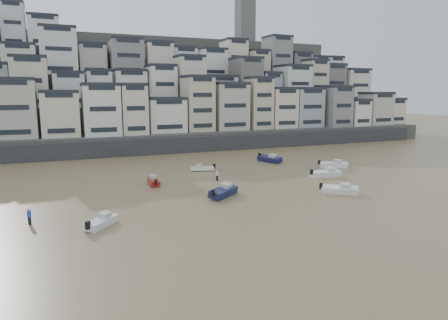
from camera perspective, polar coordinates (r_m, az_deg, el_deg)
name	(u,v)px	position (r m, az deg, el deg)	size (l,w,h in m)	color
ground	(275,296)	(28.61, 7.27, -18.66)	(400.00, 400.00, 0.00)	olive
harbor_wall	(169,145)	(90.44, -7.88, 2.07)	(140.00, 3.00, 3.50)	#38383A
hillside	(150,94)	(129.52, -10.53, 9.26)	(141.04, 66.00, 50.00)	#4C4C47
boat_b	(340,189)	(56.06, 16.20, -3.96)	(5.21, 1.71, 1.42)	silver
boat_g	(334,164)	(75.16, 15.38, -0.50)	(5.43, 1.78, 1.48)	white
boat_h	(202,167)	(69.74, -3.10, -1.05)	(4.38, 1.43, 1.19)	silver
boat_c	(223,191)	(52.58, -0.09, -4.39)	(5.69, 1.86, 1.55)	#131B3D
boat_j	(102,220)	(43.04, -17.09, -8.25)	(4.51, 1.48, 1.23)	silver
boat_d	(326,172)	(66.53, 14.32, -1.72)	(5.55, 1.82, 1.51)	silver
boat_f	(154,180)	(60.23, -10.03, -2.88)	(4.54, 1.49, 1.24)	maroon
boat_i	(270,158)	(78.82, 6.54, 0.27)	(5.68, 1.86, 1.55)	#141640
person_blue	(29,216)	(46.27, -26.07, -7.24)	(0.44, 0.44, 1.74)	blue
person_pink	(217,175)	(61.74, -0.99, -2.18)	(0.44, 0.44, 1.74)	beige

